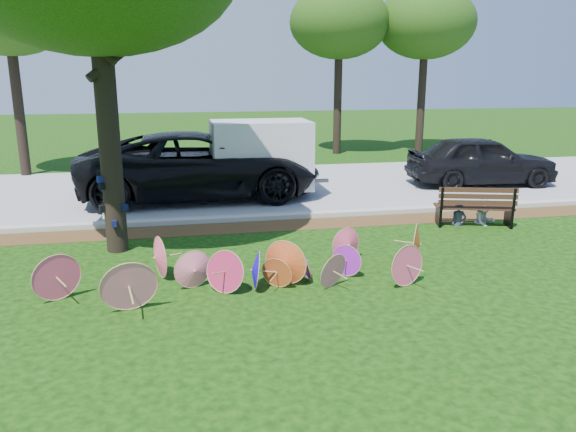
# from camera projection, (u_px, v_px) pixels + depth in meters

# --- Properties ---
(ground) EXTENTS (90.00, 90.00, 0.00)m
(ground) POSITION_uv_depth(u_px,v_px,m) (282.00, 298.00, 9.44)
(ground) COLOR black
(ground) RESTS_ON ground
(mulch_strip) EXTENTS (90.00, 1.00, 0.01)m
(mulch_strip) POSITION_uv_depth(u_px,v_px,m) (248.00, 227.00, 13.71)
(mulch_strip) COLOR #472D16
(mulch_strip) RESTS_ON ground
(curb) EXTENTS (90.00, 0.30, 0.12)m
(curb) POSITION_uv_depth(u_px,v_px,m) (245.00, 218.00, 14.36)
(curb) COLOR #B7B5AD
(curb) RESTS_ON ground
(street) EXTENTS (90.00, 8.00, 0.01)m
(street) POSITION_uv_depth(u_px,v_px,m) (230.00, 188.00, 18.32)
(street) COLOR gray
(street) RESTS_ON ground
(parasol_pile) EXTENTS (7.31, 2.15, 0.92)m
(parasol_pile) POSITION_uv_depth(u_px,v_px,m) (255.00, 265.00, 9.91)
(parasol_pile) COLOR pink
(parasol_pile) RESTS_ON ground
(black_van) EXTENTS (7.18, 3.45, 1.97)m
(black_van) POSITION_uv_depth(u_px,v_px,m) (200.00, 166.00, 16.67)
(black_van) COLOR black
(black_van) RESTS_ON ground
(dark_pickup) EXTENTS (4.98, 2.32, 1.65)m
(dark_pickup) POSITION_uv_depth(u_px,v_px,m) (481.00, 160.00, 18.69)
(dark_pickup) COLOR black
(dark_pickup) RESTS_ON ground
(cargo_trailer) EXTENTS (2.85, 1.81, 2.60)m
(cargo_trailer) POSITION_uv_depth(u_px,v_px,m) (261.00, 155.00, 16.64)
(cargo_trailer) COLOR silver
(cargo_trailer) RESTS_ON ground
(park_bench) EXTENTS (2.03, 1.21, 0.99)m
(park_bench) POSITION_uv_depth(u_px,v_px,m) (474.00, 205.00, 13.82)
(park_bench) COLOR black
(park_bench) RESTS_ON ground
(person_left) EXTENTS (0.42, 0.28, 1.12)m
(person_left) POSITION_uv_depth(u_px,v_px,m) (460.00, 203.00, 13.79)
(person_left) COLOR #383E4D
(person_left) RESTS_ON ground
(person_right) EXTENTS (0.67, 0.56, 1.23)m
(person_right) POSITION_uv_depth(u_px,v_px,m) (486.00, 200.00, 13.90)
(person_right) COLOR silver
(person_right) RESTS_ON ground
(bg_trees) EXTENTS (21.02, 7.59, 7.40)m
(bg_trees) POSITION_uv_depth(u_px,v_px,m) (278.00, 19.00, 22.92)
(bg_trees) COLOR black
(bg_trees) RESTS_ON ground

